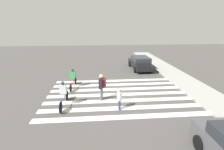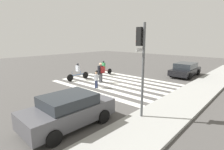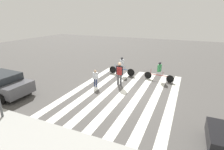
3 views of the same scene
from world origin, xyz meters
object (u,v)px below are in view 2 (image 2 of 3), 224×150
traffic_light (141,53)px  car_parked_dark_suv (69,110)px  pedestrian_adult_yellow_jacket (96,79)px  cyclist_near_curb (103,67)px  cyclist_mid_street (78,71)px  pedestrian_child_with_backpack (101,71)px  car_parked_far_curb (185,69)px

traffic_light → car_parked_dark_suv: size_ratio=1.12×
traffic_light → car_parked_dark_suv: (2.78, -1.91, -2.46)m
pedestrian_adult_yellow_jacket → cyclist_near_curb: size_ratio=0.55×
pedestrian_adult_yellow_jacket → car_parked_dark_suv: bearing=19.2°
traffic_light → cyclist_mid_street: traffic_light is taller
cyclist_near_curb → traffic_light: bearing=59.6°
cyclist_mid_street → traffic_light: bearing=74.0°
pedestrian_child_with_backpack → pedestrian_adult_yellow_jacket: 1.82m
traffic_light → cyclist_mid_street: bearing=-108.8°
cyclist_mid_street → car_parked_far_curb: bearing=143.8°
pedestrian_child_with_backpack → car_parked_dark_suv: pedestrian_child_with_backpack is taller
pedestrian_child_with_backpack → pedestrian_adult_yellow_jacket: size_ratio=1.36×
pedestrian_child_with_backpack → car_parked_dark_suv: size_ratio=0.43×
traffic_light → car_parked_dark_suv: bearing=-34.5°
cyclist_mid_street → car_parked_far_curb: size_ratio=0.53×
cyclist_near_curb → car_parked_far_curb: bearing=133.5°
car_parked_dark_suv → traffic_light: bearing=146.8°
pedestrian_child_with_backpack → cyclist_near_curb: pedestrian_child_with_backpack is taller
pedestrian_child_with_backpack → cyclist_near_curb: size_ratio=0.75×
car_parked_far_curb → traffic_light: bearing=8.6°
traffic_light → car_parked_dark_suv: traffic_light is taller
cyclist_mid_street → car_parked_dark_suv: 9.15m
traffic_light → cyclist_near_curb: size_ratio=1.92×
pedestrian_adult_yellow_jacket → car_parked_far_curb: car_parked_far_curb is taller
pedestrian_child_with_backpack → car_parked_dark_suv: (6.57, 4.64, -0.29)m
traffic_light → cyclist_near_curb: bearing=-125.8°
traffic_light → cyclist_near_curb: 11.09m
cyclist_near_curb → car_parked_far_curb: size_ratio=0.52×
cyclist_near_curb → car_parked_dark_suv: bearing=42.4°
pedestrian_adult_yellow_jacket → cyclist_near_curb: (-4.06, -3.22, 0.12)m
cyclist_mid_street → car_parked_dark_suv: cyclist_mid_street is taller
traffic_light → pedestrian_adult_yellow_jacket: traffic_light is taller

